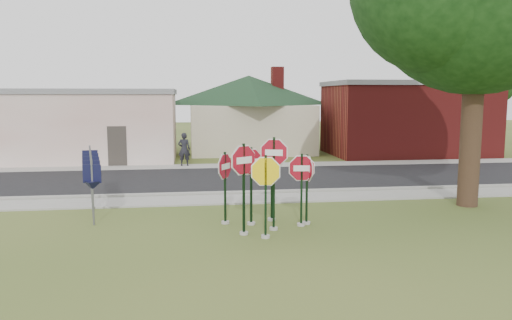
{
  "coord_description": "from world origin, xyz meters",
  "views": [
    {
      "loc": [
        -2.14,
        -12.52,
        3.84
      ],
      "look_at": [
        -0.19,
        2.0,
        1.94
      ],
      "focal_mm": 35.0,
      "sensor_mm": 36.0,
      "label": 1
    }
  ],
  "objects": [
    {
      "name": "stop_sign_far_right",
      "position": [
        1.31,
        1.77,
        1.33
      ],
      "size": [
        0.24,
        1.03,
        2.22
      ],
      "color": "#9A968F",
      "rests_on": "ground"
    },
    {
      "name": "building_brick",
      "position": [
        12.0,
        18.5,
        2.4
      ],
      "size": [
        10.2,
        6.2,
        4.75
      ],
      "color": "maroon",
      "rests_on": "ground"
    },
    {
      "name": "curb",
      "position": [
        0.0,
        6.5,
        0.07
      ],
      "size": [
        60.0,
        0.2,
        0.14
      ],
      "primitive_type": "cube",
      "color": "gray",
      "rests_on": "ground"
    },
    {
      "name": "stop_sign_yellow",
      "position": [
        -0.13,
        0.48,
        1.45
      ],
      "size": [
        1.1,
        0.24,
        2.38
      ],
      "color": "#9A968F",
      "rests_on": "ground"
    },
    {
      "name": "building_house",
      "position": [
        2.0,
        22.0,
        3.65
      ],
      "size": [
        11.6,
        11.6,
        6.2
      ],
      "color": "#B4A78F",
      "rests_on": "ground"
    },
    {
      "name": "stop_sign_back_left",
      "position": [
        -0.34,
        1.93,
        1.5
      ],
      "size": [
        1.0,
        0.45,
        2.44
      ],
      "color": "#9A968F",
      "rests_on": "ground"
    },
    {
      "name": "stop_sign_right",
      "position": [
        1.11,
        1.59,
        1.37
      ],
      "size": [
        1.06,
        0.24,
        2.26
      ],
      "color": "#9A968F",
      "rests_on": "ground"
    },
    {
      "name": "stop_sign_center",
      "position": [
        0.23,
        1.25,
        1.76
      ],
      "size": [
        1.04,
        0.35,
        2.79
      ],
      "color": "#9A968F",
      "rests_on": "ground"
    },
    {
      "name": "building_stucco",
      "position": [
        -9.0,
        18.0,
        2.15
      ],
      "size": [
        12.2,
        6.2,
        4.2
      ],
      "color": "silver",
      "rests_on": "ground"
    },
    {
      "name": "road",
      "position": [
        0.0,
        10.0,
        0.02
      ],
      "size": [
        60.0,
        7.0,
        0.04
      ],
      "primitive_type": "cube",
      "color": "black",
      "rests_on": "ground"
    },
    {
      "name": "stop_sign_left",
      "position": [
        -0.68,
        0.89,
        1.68
      ],
      "size": [
        0.98,
        0.64,
        2.66
      ],
      "color": "#9A968F",
      "rests_on": "ground"
    },
    {
      "name": "stop_sign_back_right",
      "position": [
        0.34,
        2.34,
        1.44
      ],
      "size": [
        0.97,
        0.24,
        2.39
      ],
      "color": "#9A968F",
      "rests_on": "ground"
    },
    {
      "name": "bg_tree_right",
      "position": [
        22.0,
        26.0,
        5.58
      ],
      "size": [
        5.6,
        5.6,
        8.4
      ],
      "color": "#321F16",
      "rests_on": "ground"
    },
    {
      "name": "pedestrian",
      "position": [
        -2.42,
        14.51,
        0.96
      ],
      "size": [
        0.68,
        0.47,
        1.79
      ],
      "primitive_type": "imported",
      "rotation": [
        0.0,
        0.0,
        3.08
      ],
      "color": "black",
      "rests_on": "sidewalk_far"
    },
    {
      "name": "route_sign_row",
      "position": [
        -5.4,
        4.5,
        1.22
      ],
      "size": [
        1.43,
        4.63,
        2.0
      ],
      "color": "#59595E",
      "rests_on": "ground"
    },
    {
      "name": "stop_sign_far_left",
      "position": [
        -1.1,
        2.14,
        1.39
      ],
      "size": [
        0.58,
        0.92,
        2.29
      ],
      "color": "#9A968F",
      "rests_on": "ground"
    },
    {
      "name": "ground",
      "position": [
        0.0,
        0.0,
        0.0
      ],
      "size": [
        120.0,
        120.0,
        0.0
      ],
      "primitive_type": "plane",
      "color": "#3D521E",
      "rests_on": "ground"
    },
    {
      "name": "sidewalk_near",
      "position": [
        0.0,
        5.5,
        0.03
      ],
      "size": [
        60.0,
        1.6,
        0.06
      ],
      "primitive_type": "cube",
      "color": "gray",
      "rests_on": "ground"
    },
    {
      "name": "sidewalk_far",
      "position": [
        0.0,
        14.3,
        0.03
      ],
      "size": [
        60.0,
        1.6,
        0.06
      ],
      "primitive_type": "cube",
      "color": "gray",
      "rests_on": "ground"
    }
  ]
}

